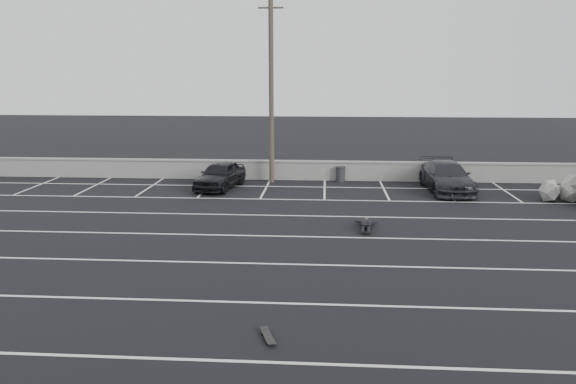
# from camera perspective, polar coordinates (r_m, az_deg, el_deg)

# --- Properties ---
(ground) EXTENTS (120.00, 120.00, 0.00)m
(ground) POSITION_cam_1_polar(r_m,az_deg,el_deg) (17.41, 0.26, -7.36)
(ground) COLOR black
(ground) RESTS_ON ground
(seawall) EXTENTS (50.00, 0.45, 1.06)m
(seawall) POSITION_cam_1_polar(r_m,az_deg,el_deg) (30.85, 1.91, 2.26)
(seawall) COLOR gray
(seawall) RESTS_ON ground
(stall_lines) EXTENTS (36.00, 20.05, 0.01)m
(stall_lines) POSITION_cam_1_polar(r_m,az_deg,el_deg) (21.61, 0.79, -3.47)
(stall_lines) COLOR silver
(stall_lines) RESTS_ON ground
(car_left) EXTENTS (2.41, 4.29, 1.38)m
(car_left) POSITION_cam_1_polar(r_m,az_deg,el_deg) (28.72, -6.91, 1.72)
(car_left) COLOR black
(car_left) RESTS_ON ground
(car_right) EXTENTS (2.24, 5.04, 1.44)m
(car_right) POSITION_cam_1_polar(r_m,az_deg,el_deg) (28.93, 15.83, 1.49)
(car_right) COLOR #232329
(car_right) RESTS_ON ground
(utility_pole) EXTENTS (1.29, 0.26, 9.65)m
(utility_pole) POSITION_cam_1_polar(r_m,az_deg,el_deg) (29.74, -1.71, 10.29)
(utility_pole) COLOR #4C4238
(utility_pole) RESTS_ON ground
(trash_bin) EXTENTS (0.55, 0.55, 0.81)m
(trash_bin) POSITION_cam_1_polar(r_m,az_deg,el_deg) (30.48, 5.35, 1.83)
(trash_bin) COLOR #28292B
(trash_bin) RESTS_ON ground
(person) EXTENTS (1.28, 2.40, 0.45)m
(person) POSITION_cam_1_polar(r_m,az_deg,el_deg) (21.65, 7.96, -2.96)
(person) COLOR black
(person) RESTS_ON ground
(skateboard) EXTENTS (0.40, 0.73, 0.09)m
(skateboard) POSITION_cam_1_polar(r_m,az_deg,el_deg) (12.80, -2.05, -14.48)
(skateboard) COLOR black
(skateboard) RESTS_ON ground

